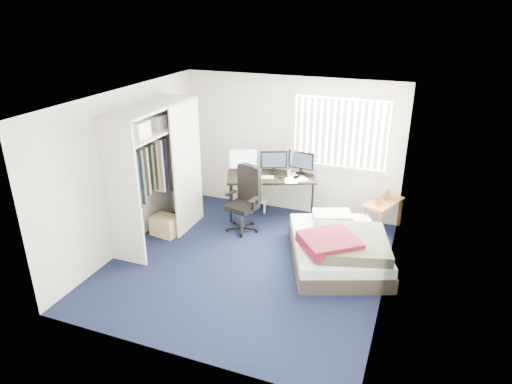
{
  "coord_description": "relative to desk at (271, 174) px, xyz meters",
  "views": [
    {
      "loc": [
        2.25,
        -5.53,
        3.68
      ],
      "look_at": [
        -0.02,
        0.4,
        1.01
      ],
      "focal_mm": 32.0,
      "sensor_mm": 36.0,
      "label": 1
    }
  ],
  "objects": [
    {
      "name": "window_assembly",
      "position": [
        1.14,
        0.29,
        0.8
      ],
      "size": [
        1.72,
        0.09,
        1.32
      ],
      "color": "white",
      "rests_on": "ground"
    },
    {
      "name": "closet",
      "position": [
        -1.43,
        -1.49,
        0.55
      ],
      "size": [
        0.64,
        1.84,
        2.22
      ],
      "color": "beige",
      "rests_on": "ground"
    },
    {
      "name": "desk",
      "position": [
        0.0,
        0.0,
        0.0
      ],
      "size": [
        1.72,
        1.26,
        1.23
      ],
      "color": "black",
      "rests_on": "ground"
    },
    {
      "name": "office_chair",
      "position": [
        -0.23,
        -0.71,
        -0.36
      ],
      "size": [
        0.66,
        0.66,
        1.14
      ],
      "color": "black",
      "rests_on": "ground"
    },
    {
      "name": "pine_box",
      "position": [
        -1.41,
        -1.39,
        -0.63
      ],
      "size": [
        0.48,
        0.38,
        0.33
      ],
      "primitive_type": "cube",
      "rotation": [
        0.0,
        0.0,
        -0.13
      ],
      "color": "tan",
      "rests_on": "ground"
    },
    {
      "name": "room_shell",
      "position": [
        0.24,
        -1.75,
        0.71
      ],
      "size": [
        4.2,
        4.2,
        4.2
      ],
      "color": "silver",
      "rests_on": "ground"
    },
    {
      "name": "ground",
      "position": [
        0.24,
        -1.75,
        -0.8
      ],
      "size": [
        4.2,
        4.2,
        0.0
      ],
      "primitive_type": "plane",
      "color": "black",
      "rests_on": "ground"
    },
    {
      "name": "bed",
      "position": [
        1.52,
        -1.25,
        -0.54
      ],
      "size": [
        1.89,
        2.15,
        0.6
      ],
      "color": "#3A3129",
      "rests_on": "ground"
    },
    {
      "name": "footstool",
      "position": [
        -0.26,
        0.03,
        -0.59
      ],
      "size": [
        0.4,
        0.36,
        0.27
      ],
      "color": "white",
      "rests_on": "ground"
    },
    {
      "name": "nightstand",
      "position": [
        1.99,
        0.09,
        -0.32
      ],
      "size": [
        0.67,
        0.88,
        0.72
      ],
      "color": "brown",
      "rests_on": "ground"
    }
  ]
}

